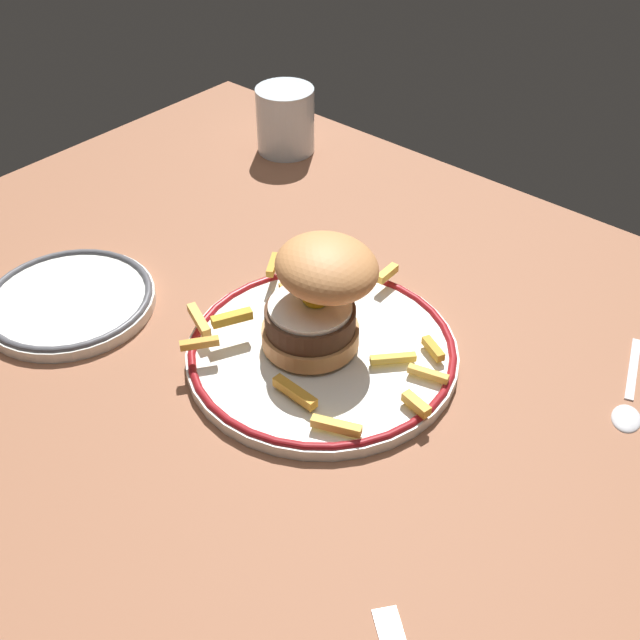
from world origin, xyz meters
TOP-DOWN VIEW (x-y plane):
  - ground_plane at (0.00, 0.00)cm, footprint 110.28×88.75cm
  - dinner_plate at (-0.28, 3.76)cm, footprint 26.20×26.20cm
  - burger at (-0.88, 4.31)cm, footprint 12.88×12.68cm
  - fries_pile at (-1.53, 4.04)cm, footprint 25.98×24.00cm
  - water_glass at (-31.88, 33.14)cm, footprint 7.88×7.88cm
  - side_plate at (-25.13, -7.46)cm, footprint 17.69×17.69cm
  - spoon at (25.31, 16.77)cm, footprint 5.96×13.12cm

SIDE VIEW (x-z plane):
  - ground_plane at x=0.00cm, z-range -4.00..0.00cm
  - spoon at x=25.31cm, z-range -0.09..0.81cm
  - side_plate at x=-25.13cm, z-range 0.03..1.63cm
  - dinner_plate at x=-0.28cm, z-range 0.04..1.64cm
  - fries_pile at x=-1.53cm, z-range 1.13..3.93cm
  - water_glass at x=-31.88cm, z-range -0.62..8.22cm
  - burger at x=-0.88cm, z-range 1.53..12.46cm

